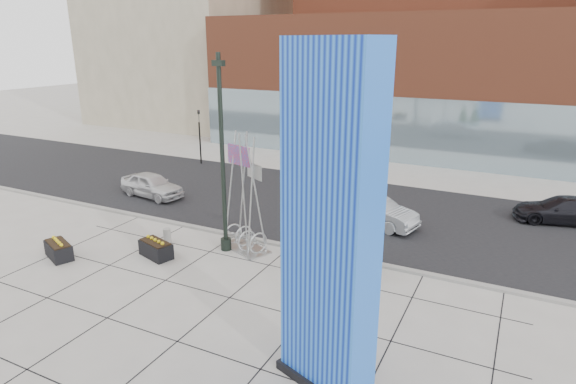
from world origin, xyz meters
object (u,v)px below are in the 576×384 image
at_px(public_art_sculpture, 245,220).
at_px(overhead_street_sign, 309,180).
at_px(blue_pylon, 330,234).
at_px(car_white_west, 152,185).
at_px(concrete_bollard, 167,236).
at_px(lamp_post, 223,175).
at_px(car_silver_mid, 374,211).

height_order(public_art_sculpture, overhead_street_sign, public_art_sculpture).
bearing_deg(blue_pylon, car_white_west, 165.97).
bearing_deg(public_art_sculpture, overhead_street_sign, 18.90).
bearing_deg(concrete_bollard, lamp_post, 10.51).
relative_size(overhead_street_sign, car_silver_mid, 0.94).
height_order(lamp_post, car_white_west, lamp_post).
xyz_separation_m(lamp_post, public_art_sculpture, (0.77, 0.46, -2.11)).
bearing_deg(car_white_west, concrete_bollard, -125.75).
height_order(public_art_sculpture, car_white_west, public_art_sculpture).
bearing_deg(car_white_west, public_art_sculpture, -106.62).
bearing_deg(blue_pylon, overhead_street_sign, 138.35).
xyz_separation_m(blue_pylon, lamp_post, (-7.36, 6.20, -0.90)).
xyz_separation_m(concrete_bollard, car_silver_mid, (7.94, 6.46, 0.41)).
height_order(lamp_post, car_silver_mid, lamp_post).
distance_m(public_art_sculpture, car_white_west, 9.91).
distance_m(lamp_post, concrete_bollard, 4.33).
distance_m(lamp_post, car_silver_mid, 8.25).
distance_m(lamp_post, overhead_street_sign, 3.94).
bearing_deg(overhead_street_sign, car_white_west, 169.23).
bearing_deg(lamp_post, car_white_west, 151.43).
height_order(lamp_post, overhead_street_sign, lamp_post).
xyz_separation_m(lamp_post, overhead_street_sign, (3.93, 0.26, 0.18)).
distance_m(blue_pylon, car_silver_mid, 12.87).
relative_size(blue_pylon, car_white_west, 2.16).
bearing_deg(concrete_bollard, blue_pylon, -28.88).
bearing_deg(blue_pylon, concrete_bollard, 171.50).
distance_m(blue_pylon, public_art_sculpture, 9.84).
bearing_deg(car_silver_mid, overhead_street_sign, -177.50).
bearing_deg(concrete_bollard, car_silver_mid, 39.14).
bearing_deg(lamp_post, blue_pylon, -40.10).
relative_size(concrete_bollard, overhead_street_sign, 0.16).
relative_size(lamp_post, overhead_street_sign, 2.00).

